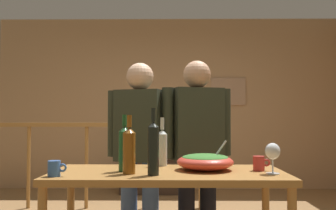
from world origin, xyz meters
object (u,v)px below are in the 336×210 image
serving_table (167,186)px  person_standing_left (140,145)px  wine_bottle_green (124,148)px  framed_picture (228,92)px  wine_bottle_clear (162,147)px  mug_blue (55,168)px  wine_bottle_amber (129,149)px  person_standing_right (197,143)px  wine_glass (273,152)px  wine_bottle_dark (153,147)px  salad_bowl (205,161)px  stair_railing (128,152)px  flat_screen_tv (151,145)px  tv_console (151,177)px  mug_red (259,163)px

serving_table → person_standing_left: size_ratio=0.91×
wine_bottle_green → framed_picture: bearing=71.7°
wine_bottle_clear → mug_blue: wine_bottle_clear is taller
wine_bottle_amber → framed_picture: bearing=72.8°
framed_picture → person_standing_right: size_ratio=0.34×
wine_glass → wine_bottle_dark: 0.70m
salad_bowl → wine_bottle_amber: bearing=-160.5°
person_standing_left → salad_bowl: bearing=144.4°
wine_bottle_dark → stair_railing: bearing=100.1°
flat_screen_tv → person_standing_left: bearing=-88.5°
mug_blue → person_standing_left: (0.40, 0.86, 0.07)m
wine_bottle_dark → flat_screen_tv: bearing=93.6°
tv_console → framed_picture: bearing=13.4°
wine_bottle_green → person_standing_right: 0.82m
wine_bottle_amber → wine_bottle_green: 0.11m
serving_table → wine_glass: wine_glass is taller
stair_railing → mug_red: bearing=-64.8°
stair_railing → person_standing_left: bearing=-80.0°
mug_blue → mug_red: bearing=10.8°
wine_bottle_amber → person_standing_right: (0.45, 0.76, -0.02)m
framed_picture → salad_bowl: bearing=-101.0°
tv_console → wine_glass: wine_glass is taller
wine_bottle_amber → wine_bottle_green: (-0.04, 0.10, 0.00)m
wine_glass → mug_red: bearing=109.9°
mug_red → person_standing_left: 1.01m
serving_table → person_standing_right: (0.23, 0.65, 0.22)m
wine_bottle_dark → person_standing_left: size_ratio=0.25×
framed_picture → wine_bottle_green: bearing=-108.3°
tv_console → person_standing_left: person_standing_left is taller
stair_railing → person_standing_right: (0.75, -1.69, 0.23)m
tv_console → wine_glass: 3.60m
tv_console → salad_bowl: 3.35m
framed_picture → tv_console: bearing=-166.6°
wine_bottle_dark → person_standing_right: 0.87m
tv_console → serving_table: bearing=-84.9°
salad_bowl → wine_glass: size_ratio=1.96×
mug_blue → person_standing_left: size_ratio=0.07×
wine_glass → person_standing_right: person_standing_right is taller
flat_screen_tv → serving_table: 3.29m
framed_picture → salad_bowl: (-0.69, -3.54, -0.68)m
wine_bottle_clear → wine_bottle_amber: (-0.18, -0.36, 0.01)m
stair_railing → wine_bottle_dark: size_ratio=7.79×
wine_bottle_amber → wine_bottle_green: bearing=112.1°
stair_railing → mug_red: stair_railing is taller
framed_picture → person_standing_left: framed_picture is taller
person_standing_right → wine_bottle_amber: bearing=42.6°
salad_bowl → wine_bottle_clear: wine_bottle_clear is taller
wine_bottle_amber → salad_bowl: bearing=19.5°
wine_bottle_dark → wine_bottle_amber: bearing=160.5°
stair_railing → wine_bottle_green: wine_bottle_green is taller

